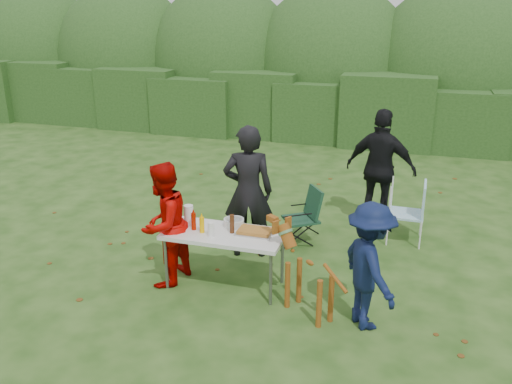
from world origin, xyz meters
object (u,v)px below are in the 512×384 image
(folding_table, at_px, (224,236))
(ketchup_bottle, at_px, (194,221))
(person_cook, at_px, (248,192))
(person_black_puffy, at_px, (381,169))
(camping_chair, at_px, (301,216))
(paper_towel_roll, at_px, (189,215))
(lawn_chair, at_px, (406,211))
(person_red_jacket, at_px, (164,225))
(child, at_px, (369,266))
(mustard_bottle, at_px, (202,225))
(dog, at_px, (309,275))
(beer_bottle, at_px, (232,224))

(folding_table, relative_size, ketchup_bottle, 6.82)
(person_cook, relative_size, ketchup_bottle, 8.62)
(person_cook, relative_size, person_black_puffy, 1.00)
(camping_chair, bearing_deg, ketchup_bottle, 22.10)
(folding_table, relative_size, paper_towel_roll, 5.77)
(lawn_chair, bearing_deg, ketchup_bottle, 40.69)
(person_red_jacket, distance_m, child, 2.59)
(camping_chair, height_order, mustard_bottle, mustard_bottle)
(ketchup_bottle, distance_m, paper_towel_roll, 0.19)
(person_cook, distance_m, person_red_jacket, 1.34)
(ketchup_bottle, bearing_deg, dog, -11.67)
(person_cook, xyz_separation_m, mustard_bottle, (-0.27, -1.04, -0.11))
(person_black_puffy, bearing_deg, lawn_chair, 141.78)
(person_red_jacket, bearing_deg, ketchup_bottle, 113.40)
(person_cook, bearing_deg, person_red_jacket, 38.85)
(ketchup_bottle, bearing_deg, beer_bottle, 5.27)
(lawn_chair, relative_size, beer_bottle, 3.94)
(folding_table, bearing_deg, person_red_jacket, -170.71)
(camping_chair, distance_m, lawn_chair, 1.58)
(person_red_jacket, relative_size, camping_chair, 1.88)
(folding_table, height_order, person_black_puffy, person_black_puffy)
(person_black_puffy, bearing_deg, folding_table, 67.93)
(paper_towel_roll, bearing_deg, mustard_bottle, -36.22)
(folding_table, relative_size, beer_bottle, 6.25)
(person_red_jacket, height_order, camping_chair, person_red_jacket)
(child, distance_m, lawn_chair, 2.50)
(person_cook, distance_m, paper_towel_roll, 1.00)
(dog, bearing_deg, person_cook, -13.82)
(child, distance_m, dog, 0.70)
(folding_table, bearing_deg, dog, -16.66)
(child, relative_size, camping_chair, 1.71)
(person_cook, xyz_separation_m, dog, (1.15, -1.31, -0.44))
(mustard_bottle, distance_m, beer_bottle, 0.37)
(person_red_jacket, xyz_separation_m, camping_chair, (1.40, 1.68, -0.38))
(folding_table, distance_m, camping_chair, 1.70)
(ketchup_bottle, bearing_deg, folding_table, 3.69)
(person_black_puffy, relative_size, child, 1.30)
(folding_table, bearing_deg, person_black_puffy, 57.30)
(child, relative_size, ketchup_bottle, 6.63)
(mustard_bottle, height_order, ketchup_bottle, ketchup_bottle)
(person_cook, relative_size, mustard_bottle, 9.48)
(person_red_jacket, bearing_deg, person_cook, 152.99)
(folding_table, height_order, camping_chair, camping_chair)
(child, height_order, beer_bottle, child)
(child, xyz_separation_m, dog, (-0.66, 0.02, -0.22))
(person_red_jacket, bearing_deg, lawn_chair, 135.90)
(ketchup_bottle, xyz_separation_m, paper_towel_roll, (-0.12, 0.14, 0.02))
(lawn_chair, bearing_deg, person_black_puffy, -48.29)
(person_red_jacket, relative_size, dog, 1.51)
(person_cook, relative_size, person_red_jacket, 1.18)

